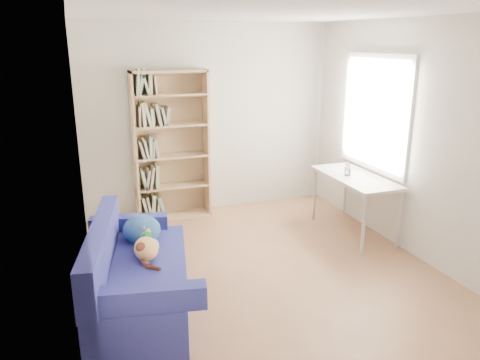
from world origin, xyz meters
The scene contains 6 objects.
ground centered at (0.00, 0.00, 0.00)m, with size 4.00×4.00×0.00m, color #996645.
room_shell centered at (0.10, 0.03, 1.64)m, with size 3.54×4.04×2.62m.
sofa centered at (-1.36, -0.32, 0.32)m, with size 1.11×1.83×0.83m.
bookshelf centered at (-0.57, 1.83, 0.92)m, with size 1.00×0.31×1.99m.
desk centered at (1.44, 0.50, 0.68)m, with size 0.58×1.26×0.75m.
pen_cup centered at (1.36, 0.56, 0.81)m, with size 0.09×0.09×0.17m.
Camera 1 is at (-1.76, -4.24, 2.36)m, focal length 35.00 mm.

